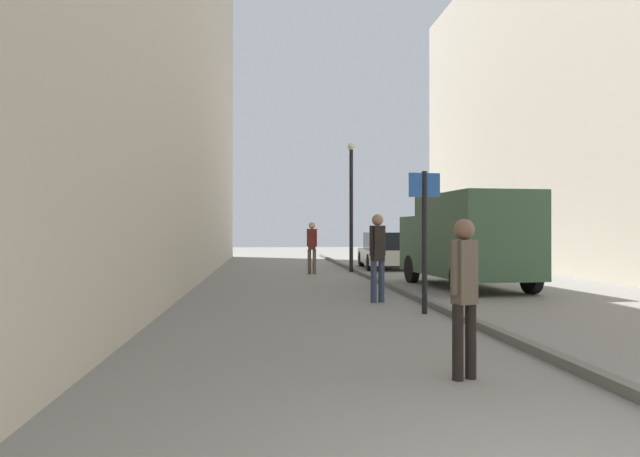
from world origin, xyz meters
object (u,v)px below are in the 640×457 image
(pedestrian_mid_block, at_px, (464,287))
(street_sign_post, at_px, (424,229))
(lamp_post, at_px, (351,198))
(parked_car, at_px, (385,251))
(delivery_van, at_px, (467,238))
(pedestrian_far_crossing, at_px, (378,251))
(pedestrian_main_foreground, at_px, (312,244))

(pedestrian_mid_block, bearing_deg, street_sign_post, 59.61)
(lamp_post, bearing_deg, parked_car, 49.24)
(lamp_post, bearing_deg, delivery_van, -70.95)
(street_sign_post, bearing_deg, pedestrian_mid_block, 71.66)
(delivery_van, xyz_separation_m, parked_car, (-0.48, 8.22, -0.61))
(delivery_van, bearing_deg, pedestrian_far_crossing, -140.19)
(delivery_van, distance_m, lamp_post, 6.78)
(pedestrian_mid_block, bearing_deg, parked_car, 61.12)
(pedestrian_mid_block, xyz_separation_m, pedestrian_far_crossing, (0.36, 6.44, 0.14))
(street_sign_post, bearing_deg, pedestrian_far_crossing, -81.10)
(parked_car, distance_m, lamp_post, 3.27)
(parked_car, bearing_deg, pedestrian_main_foreground, -135.35)
(parked_car, xyz_separation_m, lamp_post, (-1.69, -1.96, 2.01))
(pedestrian_far_crossing, bearing_deg, pedestrian_main_foreground, 77.34)
(delivery_van, height_order, lamp_post, lamp_post)
(pedestrian_far_crossing, xyz_separation_m, parked_car, (2.48, 11.11, -0.37))
(delivery_van, distance_m, street_sign_post, 5.26)
(parked_car, distance_m, street_sign_post, 13.06)
(pedestrian_far_crossing, bearing_deg, street_sign_post, -91.18)
(delivery_van, height_order, parked_car, delivery_van)
(pedestrian_far_crossing, relative_size, parked_car, 0.44)
(pedestrian_main_foreground, xyz_separation_m, lamp_post, (1.53, 0.92, 1.67))
(delivery_van, bearing_deg, pedestrian_main_foreground, 120.04)
(pedestrian_main_foreground, relative_size, lamp_post, 0.38)
(pedestrian_far_crossing, relative_size, delivery_van, 0.36)
(delivery_van, xyz_separation_m, lamp_post, (-2.16, 6.27, 1.40))
(delivery_van, relative_size, street_sign_post, 1.97)
(delivery_van, bearing_deg, parked_car, 88.77)
(pedestrian_far_crossing, bearing_deg, lamp_post, 67.30)
(pedestrian_main_foreground, bearing_deg, parked_car, 55.09)
(pedestrian_far_crossing, height_order, delivery_van, delivery_van)
(pedestrian_mid_block, bearing_deg, lamp_post, 66.07)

